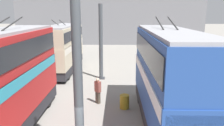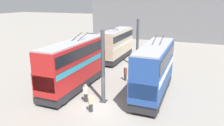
{
  "view_description": "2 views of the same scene",
  "coord_description": "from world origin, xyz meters",
  "px_view_note": "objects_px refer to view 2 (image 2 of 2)",
  "views": [
    {
      "loc": [
        -6.48,
        -1.46,
        6.0
      ],
      "look_at": [
        9.36,
        -1.09,
        2.36
      ],
      "focal_mm": 35.0,
      "sensor_mm": 36.0,
      "label": 1
    },
    {
      "loc": [
        -15.98,
        -7.76,
        9.35
      ],
      "look_at": [
        5.6,
        0.82,
        2.56
      ],
      "focal_mm": 35.0,
      "sensor_mm": 36.0,
      "label": 2
    }
  ],
  "objects_px": {
    "bus_right_far": "(116,43)",
    "bus_left_far": "(154,68)",
    "oil_drum": "(138,81)",
    "bus_right_near": "(75,62)",
    "person_by_right_row": "(86,93)",
    "person_aisle_midway": "(125,73)",
    "person_aisle_foreground": "(91,103)"
  },
  "relations": [
    {
      "from": "bus_right_far",
      "to": "bus_left_far",
      "type": "bearing_deg",
      "value": -144.27
    },
    {
      "from": "person_aisle_foreground",
      "to": "bus_right_near",
      "type": "bearing_deg",
      "value": -177.91
    },
    {
      "from": "bus_left_far",
      "to": "bus_right_near",
      "type": "bearing_deg",
      "value": 98.41
    },
    {
      "from": "bus_left_far",
      "to": "oil_drum",
      "type": "xyz_separation_m",
      "value": [
        2.26,
        2.15,
        -2.49
      ]
    },
    {
      "from": "bus_left_far",
      "to": "oil_drum",
      "type": "bearing_deg",
      "value": 43.48
    },
    {
      "from": "bus_left_far",
      "to": "bus_right_near",
      "type": "distance_m",
      "value": 8.3
    },
    {
      "from": "person_aisle_foreground",
      "to": "oil_drum",
      "type": "relative_size",
      "value": 1.76
    },
    {
      "from": "bus_left_far",
      "to": "person_aisle_midway",
      "type": "bearing_deg",
      "value": 52.61
    },
    {
      "from": "bus_right_near",
      "to": "person_aisle_midway",
      "type": "distance_m",
      "value": 6.33
    },
    {
      "from": "bus_left_far",
      "to": "bus_right_far",
      "type": "relative_size",
      "value": 1.0
    },
    {
      "from": "bus_right_far",
      "to": "person_by_right_row",
      "type": "xyz_separation_m",
      "value": [
        -15.15,
        -2.6,
        -1.79
      ]
    },
    {
      "from": "person_aisle_midway",
      "to": "bus_right_near",
      "type": "bearing_deg",
      "value": 178.47
    },
    {
      "from": "bus_right_near",
      "to": "person_by_right_row",
      "type": "xyz_separation_m",
      "value": [
        -2.52,
        -2.6,
        -2.01
      ]
    },
    {
      "from": "bus_right_near",
      "to": "oil_drum",
      "type": "xyz_separation_m",
      "value": [
        3.48,
        -6.06,
        -2.51
      ]
    },
    {
      "from": "oil_drum",
      "to": "person_by_right_row",
      "type": "bearing_deg",
      "value": 149.99
    },
    {
      "from": "person_aisle_midway",
      "to": "bus_left_far",
      "type": "bearing_deg",
      "value": -83.36
    },
    {
      "from": "person_aisle_midway",
      "to": "person_by_right_row",
      "type": "height_order",
      "value": "person_aisle_midway"
    },
    {
      "from": "bus_right_far",
      "to": "person_aisle_foreground",
      "type": "bearing_deg",
      "value": -166.83
    },
    {
      "from": "person_by_right_row",
      "to": "oil_drum",
      "type": "relative_size",
      "value": 1.98
    },
    {
      "from": "bus_right_far",
      "to": "person_aisle_foreground",
      "type": "relative_size",
      "value": 5.96
    },
    {
      "from": "bus_left_far",
      "to": "person_aisle_foreground",
      "type": "height_order",
      "value": "bus_left_far"
    },
    {
      "from": "person_aisle_foreground",
      "to": "oil_drum",
      "type": "distance_m",
      "value": 7.83
    },
    {
      "from": "oil_drum",
      "to": "bus_left_far",
      "type": "bearing_deg",
      "value": -136.52
    },
    {
      "from": "bus_right_far",
      "to": "oil_drum",
      "type": "bearing_deg",
      "value": -146.46
    },
    {
      "from": "bus_right_near",
      "to": "oil_drum",
      "type": "bearing_deg",
      "value": -60.15
    },
    {
      "from": "bus_right_near",
      "to": "bus_right_far",
      "type": "xyz_separation_m",
      "value": [
        12.63,
        -0.0,
        -0.22
      ]
    },
    {
      "from": "bus_right_near",
      "to": "person_by_right_row",
      "type": "relative_size",
      "value": 5.86
    },
    {
      "from": "person_by_right_row",
      "to": "bus_right_near",
      "type": "bearing_deg",
      "value": -140.8
    },
    {
      "from": "bus_left_far",
      "to": "person_aisle_midway",
      "type": "xyz_separation_m",
      "value": [
        3.0,
        3.92,
        -1.98
      ]
    },
    {
      "from": "bus_left_far",
      "to": "oil_drum",
      "type": "relative_size",
      "value": 10.48
    },
    {
      "from": "bus_left_far",
      "to": "bus_right_near",
      "type": "xyz_separation_m",
      "value": [
        -1.21,
        8.21,
        0.02
      ]
    },
    {
      "from": "person_by_right_row",
      "to": "person_aisle_foreground",
      "type": "bearing_deg",
      "value": 33.94
    }
  ]
}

